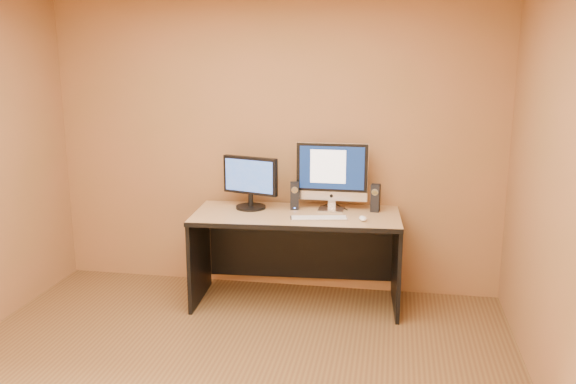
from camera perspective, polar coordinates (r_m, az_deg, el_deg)
name	(u,v)px	position (r m, az deg, el deg)	size (l,w,h in m)	color
walls	(205,197)	(3.50, -7.75, -0.44)	(4.00, 4.00, 2.60)	#98613D
desk	(296,259)	(5.18, 0.77, -6.29)	(1.71, 0.75, 0.79)	tan
imac	(332,176)	(5.13, 4.10, 1.49)	(0.61, 0.22, 0.59)	#B2B3B7
second_monitor	(250,183)	(5.20, -3.54, 0.86)	(0.51, 0.26, 0.45)	black
speaker_left	(295,196)	(5.19, 0.61, -0.35)	(0.07, 0.08, 0.23)	black
speaker_right	(375,198)	(5.16, 8.19, -0.56)	(0.07, 0.08, 0.23)	black
keyboard	(319,218)	(4.90, 2.90, -2.45)	(0.46, 0.12, 0.02)	silver
mouse	(363,218)	(4.89, 7.02, -2.45)	(0.06, 0.11, 0.04)	white
cable_a	(341,207)	(5.29, 4.97, -1.38)	(0.01, 0.01, 0.23)	black
cable_b	(325,205)	(5.34, 3.48, -1.23)	(0.01, 0.01, 0.19)	black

